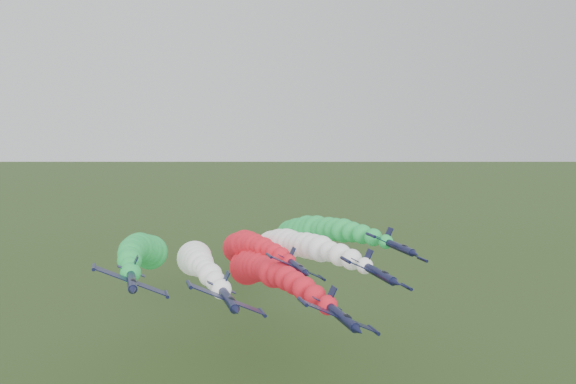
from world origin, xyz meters
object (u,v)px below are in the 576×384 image
(jet_lead, at_px, (255,268))
(jet_inner_right, at_px, (282,247))
(jet_inner_left, at_px, (196,259))
(jet_outer_left, at_px, (143,251))
(jet_trail, at_px, (243,246))
(jet_outer_right, at_px, (302,233))

(jet_lead, distance_m, jet_inner_right, 11.42)
(jet_inner_left, relative_size, jet_outer_left, 0.99)
(jet_inner_left, distance_m, jet_trail, 26.75)
(jet_lead, bearing_deg, jet_inner_right, 37.08)
(jet_inner_left, distance_m, jet_inner_right, 21.76)
(jet_lead, xyz_separation_m, jet_outer_left, (-24.57, 16.79, 2.11))
(jet_outer_right, height_order, jet_trail, jet_outer_right)
(jet_lead, height_order, jet_inner_left, jet_inner_left)
(jet_outer_left, height_order, jet_outer_right, jet_outer_right)
(jet_inner_right, bearing_deg, jet_inner_left, 179.77)
(jet_outer_right, bearing_deg, jet_inner_right, -129.97)
(jet_inner_left, height_order, jet_outer_right, jet_outer_right)
(jet_lead, relative_size, jet_trail, 1.00)
(jet_inner_left, bearing_deg, jet_lead, -27.46)
(jet_lead, distance_m, jet_outer_right, 25.16)
(jet_lead, xyz_separation_m, jet_trail, (3.44, 27.78, -0.71))
(jet_lead, relative_size, jet_inner_left, 1.01)
(jet_trail, bearing_deg, jet_lead, -97.05)
(jet_trail, bearing_deg, jet_inner_left, -127.84)
(jet_inner_right, height_order, jet_outer_right, jet_outer_right)
(jet_outer_left, xyz_separation_m, jet_outer_right, (42.34, 0.56, 1.92))
(jet_lead, bearing_deg, jet_outer_right, 44.34)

